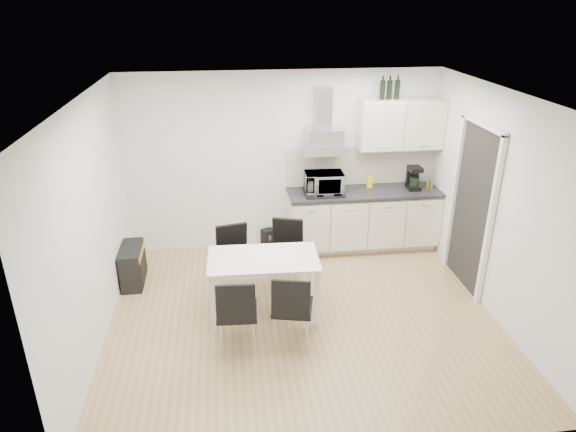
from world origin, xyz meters
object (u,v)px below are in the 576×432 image
object	(u,v)px
kitchenette	(366,195)
floor_speaker	(268,238)
dining_table	(263,265)
chair_far_left	(236,262)
chair_near_right	(292,308)
chair_near_left	(237,312)
chair_far_right	(285,255)
guitar_amp	(133,265)

from	to	relation	value
kitchenette	floor_speaker	world-z (taller)	kitchenette
dining_table	floor_speaker	world-z (taller)	dining_table
chair_far_left	chair_near_right	xyz separation A→B (m)	(0.57, -1.12, 0.00)
kitchenette	dining_table	world-z (taller)	kitchenette
dining_table	chair_near_left	size ratio (longest dim) A/B	1.47
chair_far_left	chair_near_right	bearing A→B (deg)	106.06
chair_far_left	chair_far_right	world-z (taller)	same
guitar_amp	chair_far_left	bearing A→B (deg)	-17.79
kitchenette	floor_speaker	bearing A→B (deg)	173.41
chair_near_left	floor_speaker	size ratio (longest dim) A/B	3.10
chair_far_left	floor_speaker	bearing A→B (deg)	-123.68
floor_speaker	guitar_amp	bearing A→B (deg)	179.27
chair_near_left	floor_speaker	world-z (taller)	chair_near_left
kitchenette	chair_near_left	distance (m)	2.97
dining_table	chair_far_right	distance (m)	0.73
chair_near_left	kitchenette	bearing A→B (deg)	51.39
kitchenette	chair_near_right	bearing A→B (deg)	-122.11
dining_table	chair_near_right	bearing A→B (deg)	-64.61
kitchenette	guitar_amp	size ratio (longest dim) A/B	4.04
chair_near_left	chair_near_right	distance (m)	0.59
chair_near_left	chair_near_right	xyz separation A→B (m)	(0.59, 0.01, 0.00)
kitchenette	chair_near_right	size ratio (longest dim) A/B	2.86
dining_table	chair_far_right	size ratio (longest dim) A/B	1.47
chair_far_right	chair_near_left	size ratio (longest dim) A/B	1.00
chair_near_right	dining_table	bearing A→B (deg)	126.40
chair_far_left	chair_near_left	distance (m)	1.12
guitar_amp	chair_near_left	bearing A→B (deg)	-50.13
chair_far_right	guitar_amp	xyz separation A→B (m)	(-1.98, 0.31, -0.18)
chair_far_left	floor_speaker	distance (m)	1.37
chair_near_right	floor_speaker	world-z (taller)	chair_near_right
chair_near_right	guitar_amp	world-z (taller)	chair_near_right
chair_far_left	guitar_amp	size ratio (longest dim) A/B	1.41
kitchenette	chair_far_right	world-z (taller)	kitchenette
chair_near_left	chair_far_left	bearing A→B (deg)	92.25
chair_near_right	guitar_amp	bearing A→B (deg)	154.32
dining_table	chair_far_right	world-z (taller)	chair_far_right
chair_near_left	guitar_amp	bearing A→B (deg)	134.16
chair_far_right	chair_near_left	distance (m)	1.38
chair_near_left	chair_far_right	bearing A→B (deg)	64.73
kitchenette	chair_far_left	world-z (taller)	kitchenette
dining_table	chair_near_right	xyz separation A→B (m)	(0.26, -0.60, -0.22)
dining_table	chair_far_left	size ratio (longest dim) A/B	1.47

